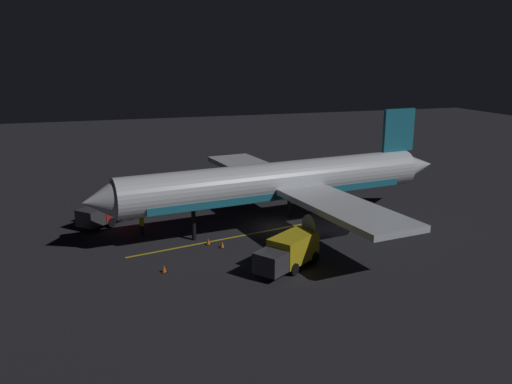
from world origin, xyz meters
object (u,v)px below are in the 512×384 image
(traffic_cone_near_left, at_px, (222,245))
(traffic_cone_under_wing, at_px, (208,242))
(baggage_truck, at_px, (109,210))
(ground_crew_worker, at_px, (142,225))
(airliner, at_px, (283,183))
(traffic_cone_near_right, at_px, (164,269))
(catering_truck, at_px, (289,252))

(traffic_cone_near_left, height_order, traffic_cone_under_wing, same)
(baggage_truck, relative_size, ground_crew_worker, 3.25)
(airliner, height_order, traffic_cone_near_left, airliner)
(baggage_truck, relative_size, traffic_cone_near_left, 10.28)
(traffic_cone_near_left, xyz_separation_m, traffic_cone_near_right, (-3.67, 5.31, 0.00))
(ground_crew_worker, bearing_deg, catering_truck, -139.44)
(catering_truck, bearing_deg, ground_crew_worker, 40.56)
(traffic_cone_near_right, bearing_deg, airliner, -58.26)
(traffic_cone_under_wing, bearing_deg, catering_truck, -146.52)
(baggage_truck, distance_m, traffic_cone_near_right, 13.70)
(airliner, xyz_separation_m, traffic_cone_under_wing, (-2.67, 7.61, -3.89))
(catering_truck, bearing_deg, airliner, -17.89)
(traffic_cone_near_right, bearing_deg, ground_crew_worker, 3.63)
(baggage_truck, distance_m, traffic_cone_near_left, 12.85)
(airliner, xyz_separation_m, traffic_cone_near_left, (-3.75, 6.69, -3.89))
(baggage_truck, distance_m, traffic_cone_under_wing, 11.43)
(traffic_cone_near_left, relative_size, traffic_cone_near_right, 1.00)
(ground_crew_worker, distance_m, traffic_cone_under_wing, 6.56)
(traffic_cone_near_left, xyz_separation_m, traffic_cone_under_wing, (1.08, 0.92, 0.00))
(ground_crew_worker, distance_m, traffic_cone_near_left, 7.96)
(ground_crew_worker, relative_size, traffic_cone_near_right, 3.16)
(catering_truck, height_order, ground_crew_worker, catering_truck)
(airliner, bearing_deg, traffic_cone_near_left, 119.29)
(ground_crew_worker, bearing_deg, traffic_cone_near_left, -132.13)
(airliner, height_order, ground_crew_worker, airliner)
(catering_truck, relative_size, traffic_cone_near_right, 10.84)
(catering_truck, height_order, traffic_cone_under_wing, catering_truck)
(airliner, relative_size, traffic_cone_under_wing, 64.11)
(baggage_truck, height_order, catering_truck, baggage_truck)
(ground_crew_worker, height_order, traffic_cone_under_wing, ground_crew_worker)
(baggage_truck, relative_size, traffic_cone_under_wing, 10.28)
(traffic_cone_under_wing, bearing_deg, baggage_truck, 41.40)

